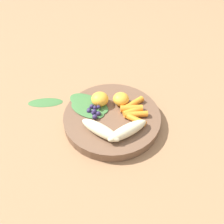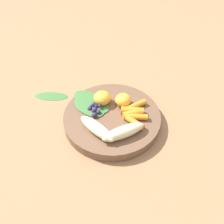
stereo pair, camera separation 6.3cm
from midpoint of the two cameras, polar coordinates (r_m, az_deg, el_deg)
ground_plane at (r=0.66m, az=2.74°, el=-2.53°), size 2.40×2.40×0.00m
bowl at (r=0.64m, az=2.78°, el=-1.67°), size 0.27×0.27×0.03m
banana_peeled_left at (r=0.58m, az=5.93°, el=-5.05°), size 0.11×0.09×0.03m
banana_peeled_right at (r=0.58m, az=-0.40°, el=-4.35°), size 0.05×0.12×0.03m
orange_segment_near at (r=0.65m, az=0.34°, el=3.32°), size 0.05×0.05×0.04m
orange_segment_far at (r=0.65m, az=5.50°, el=2.81°), size 0.05×0.05×0.03m
carrot_front at (r=0.61m, az=8.39°, el=-3.00°), size 0.02×0.06×0.02m
carrot_mid_left at (r=0.62m, az=8.66°, el=-1.33°), size 0.04×0.06×0.02m
carrot_mid_right at (r=0.63m, az=7.84°, el=-0.55°), size 0.05×0.05×0.02m
carrot_rear at (r=0.64m, az=7.77°, el=0.21°), size 0.04×0.06×0.02m
carrot_small at (r=0.65m, az=8.59°, el=1.42°), size 0.06×0.04×0.02m
blueberry_pile at (r=0.64m, az=-1.51°, el=0.49°), size 0.05×0.04×0.02m
kale_leaf_left at (r=0.67m, az=-2.47°, el=2.53°), size 0.08×0.14×0.01m
kale_leaf_right at (r=0.65m, az=-2.93°, el=1.20°), size 0.07×0.11×0.01m
kale_leaf_stray at (r=0.74m, az=-12.31°, el=3.77°), size 0.08×0.11×0.01m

